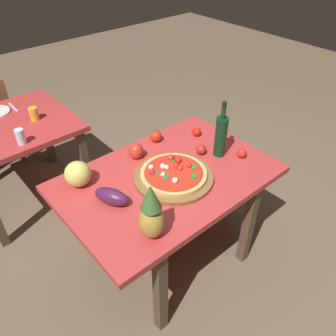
# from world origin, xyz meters

# --- Properties ---
(ground_plane) EXTENTS (10.00, 10.00, 0.00)m
(ground_plane) POSITION_xyz_m (0.00, 0.00, 0.00)
(ground_plane) COLOR brown
(display_table) EXTENTS (1.27, 0.85, 0.72)m
(display_table) POSITION_xyz_m (0.00, 0.00, 0.63)
(display_table) COLOR brown
(display_table) RESTS_ON ground_plane
(background_table) EXTENTS (0.88, 0.83, 0.72)m
(background_table) POSITION_xyz_m (-0.49, 1.23, 0.61)
(background_table) COLOR brown
(background_table) RESTS_ON ground_plane
(pizza_board) EXTENTS (0.47, 0.47, 0.02)m
(pizza_board) POSITION_xyz_m (0.01, -0.04, 0.73)
(pizza_board) COLOR brown
(pizza_board) RESTS_ON display_table
(pizza) EXTENTS (0.39, 0.39, 0.06)m
(pizza) POSITION_xyz_m (0.01, -0.04, 0.76)
(pizza) COLOR tan
(pizza) RESTS_ON pizza_board
(wine_bottle) EXTENTS (0.08, 0.08, 0.37)m
(wine_bottle) POSITION_xyz_m (0.40, -0.05, 0.86)
(wine_bottle) COLOR #0E361D
(wine_bottle) RESTS_ON display_table
(pineapple_left) EXTENTS (0.13, 0.13, 0.32)m
(pineapple_left) POSITION_xyz_m (-0.36, -0.30, 0.86)
(pineapple_left) COLOR #B58938
(pineapple_left) RESTS_ON display_table
(melon) EXTENTS (0.15, 0.15, 0.15)m
(melon) POSITION_xyz_m (-0.43, 0.27, 0.80)
(melon) COLOR #E2D062
(melon) RESTS_ON display_table
(bell_pepper) EXTENTS (0.10, 0.10, 0.10)m
(bell_pepper) POSITION_xyz_m (-0.03, 0.27, 0.77)
(bell_pepper) COLOR red
(bell_pepper) RESTS_ON display_table
(eggplant) EXTENTS (0.17, 0.22, 0.09)m
(eggplant) POSITION_xyz_m (-0.38, 0.02, 0.77)
(eggplant) COLOR #471B41
(eggplant) RESTS_ON display_table
(tomato_beside_pepper) EXTENTS (0.06, 0.06, 0.06)m
(tomato_beside_pepper) POSITION_xyz_m (0.48, -0.16, 0.75)
(tomato_beside_pepper) COLOR red
(tomato_beside_pepper) RESTS_ON display_table
(tomato_near_board) EXTENTS (0.06, 0.06, 0.06)m
(tomato_near_board) POSITION_xyz_m (0.44, 0.21, 0.75)
(tomato_near_board) COLOR red
(tomato_near_board) RESTS_ON display_table
(tomato_by_bottle) EXTENTS (0.06, 0.06, 0.06)m
(tomato_by_bottle) POSITION_xyz_m (0.31, 0.03, 0.75)
(tomato_by_bottle) COLOR red
(tomato_by_bottle) RESTS_ON display_table
(tomato_at_corner) EXTENTS (0.08, 0.08, 0.08)m
(tomato_at_corner) POSITION_xyz_m (0.19, 0.34, 0.76)
(tomato_at_corner) COLOR red
(tomato_at_corner) RESTS_ON display_table
(drinking_glass_juice) EXTENTS (0.07, 0.07, 0.10)m
(drinking_glass_juice) POSITION_xyz_m (-0.32, 1.16, 0.77)
(drinking_glass_juice) COLOR gold
(drinking_glass_juice) RESTS_ON background_table
(drinking_glass_water) EXTENTS (0.06, 0.06, 0.11)m
(drinking_glass_water) POSITION_xyz_m (-0.52, 0.90, 0.78)
(drinking_glass_water) COLOR silver
(drinking_glass_water) RESTS_ON background_table
(knife_utensil) EXTENTS (0.02, 0.18, 0.01)m
(knife_utensil) POSITION_xyz_m (-0.37, 1.45, 0.73)
(knife_utensil) COLOR silver
(knife_utensil) RESTS_ON background_table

